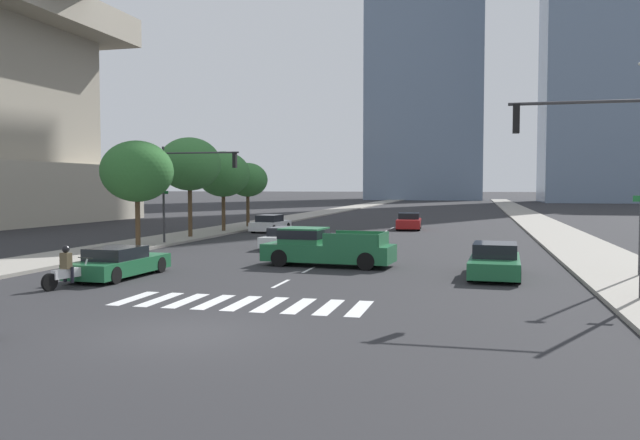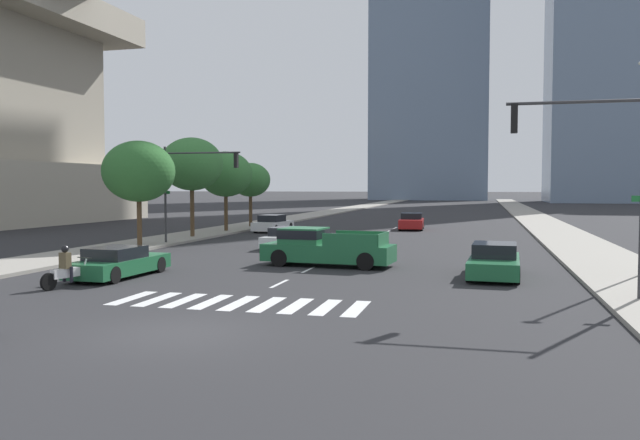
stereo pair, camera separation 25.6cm
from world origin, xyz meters
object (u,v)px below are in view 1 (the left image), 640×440
traffic_signal_near (595,156)px  street_tree_nearest (137,171)px  motorcycle_trailing (68,271)px  sedan_green_2 (495,261)px  traffic_signal_far (192,176)px  street_tree_second (190,164)px  sedan_white_4 (270,224)px  pickup_truck (322,247)px  street_tree_third (223,174)px  sedan_green_0 (119,263)px  street_tree_fourth (248,180)px  sedan_white_3 (288,238)px  sedan_red_1 (409,222)px

traffic_signal_near → street_tree_nearest: bearing=-28.3°
motorcycle_trailing → sedan_green_2: (14.43, 6.36, 0.02)m
traffic_signal_far → street_tree_second: (-2.22, 4.51, 0.87)m
traffic_signal_near → street_tree_second: bearing=-40.3°
sedan_white_4 → street_tree_second: street_tree_second is taller
pickup_truck → street_tree_third: (-12.03, 18.07, 3.62)m
motorcycle_trailing → street_tree_second: (-4.94, 20.35, 4.41)m
sedan_white_4 → sedan_green_0: bearing=-171.3°
sedan_white_4 → traffic_signal_near: (18.92, -26.32, 3.83)m
street_tree_fourth → street_tree_second: bearing=-90.0°
motorcycle_trailing → street_tree_second: 21.40m
sedan_white_4 → traffic_signal_far: traffic_signal_far is taller
motorcycle_trailing → street_tree_nearest: 14.84m
street_tree_third → sedan_white_4: bearing=27.6°
sedan_green_0 → traffic_signal_near: size_ratio=0.76×
sedan_white_3 → street_tree_second: size_ratio=0.73×
pickup_truck → street_tree_fourth: bearing=-57.9°
traffic_signal_far → street_tree_nearest: size_ratio=0.97×
sedan_white_4 → sedan_green_2: bearing=-139.0°
sedan_green_0 → traffic_signal_far: bearing=14.9°
street_tree_second → motorcycle_trailing: bearing=-76.4°
sedan_red_1 → street_tree_fourth: bearing=-87.3°
motorcycle_trailing → traffic_signal_near: traffic_signal_near is taller
traffic_signal_near → street_tree_fourth: traffic_signal_near is taller
sedan_green_0 → street_tree_nearest: size_ratio=0.81×
street_tree_second → street_tree_third: 5.89m
motorcycle_trailing → sedan_red_1: 34.05m
sedan_green_2 → sedan_white_4: (-16.18, 21.52, 0.01)m
sedan_green_0 → street_tree_fourth: 29.53m
sedan_green_0 → traffic_signal_near: 17.34m
sedan_green_2 → sedan_green_0: bearing=-73.0°
sedan_red_1 → motorcycle_trailing: bearing=-17.6°
sedan_white_3 → street_tree_nearest: bearing=107.8°
traffic_signal_near → street_tree_nearest: size_ratio=1.06×
pickup_truck → sedan_red_1: bearing=-88.1°
sedan_white_3 → sedan_white_4: 13.17m
sedan_green_2 → traffic_signal_near: size_ratio=0.77×
street_tree_second → street_tree_third: bearing=90.0°
street_tree_third → street_tree_fourth: 5.38m
motorcycle_trailing → street_tree_third: bearing=24.8°
sedan_green_2 → traffic_signal_far: (-17.14, 9.48, 3.52)m
sedan_green_2 → traffic_signal_near: (2.74, -4.79, 3.84)m
sedan_red_1 → sedan_green_0: bearing=-18.3°
sedan_green_2 → street_tree_third: (-19.37, 19.85, 3.83)m
street_tree_nearest → sedan_green_0: bearing=-64.0°
traffic_signal_far → street_tree_third: (-2.22, 10.38, 0.31)m
sedan_white_4 → traffic_signal_near: 32.64m
motorcycle_trailing → sedan_white_4: size_ratio=0.46×
sedan_red_1 → sedan_green_2: bearing=9.4°
sedan_white_3 → street_tree_nearest: 9.31m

